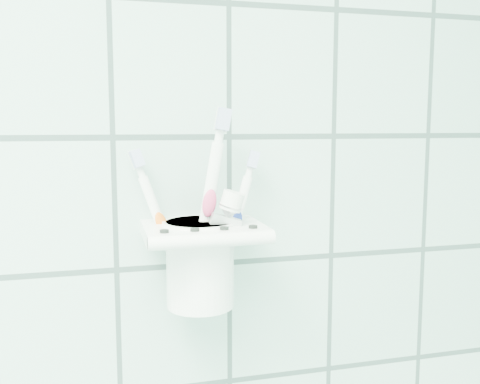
% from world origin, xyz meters
% --- Properties ---
extents(holder_bracket, '(0.14, 0.11, 0.04)m').
position_xyz_m(holder_bracket, '(0.65, 1.15, 1.30)').
color(holder_bracket, white).
rests_on(holder_bracket, wall_back).
extents(cup, '(0.09, 0.09, 0.10)m').
position_xyz_m(cup, '(0.65, 1.16, 1.27)').
color(cup, white).
rests_on(cup, holder_bracket).
extents(toothbrush_pink, '(0.06, 0.03, 0.18)m').
position_xyz_m(toothbrush_pink, '(0.64, 1.16, 1.31)').
color(toothbrush_pink, white).
rests_on(toothbrush_pink, cup).
extents(toothbrush_blue, '(0.05, 0.02, 0.22)m').
position_xyz_m(toothbrush_blue, '(0.64, 1.15, 1.33)').
color(toothbrush_blue, white).
rests_on(toothbrush_blue, cup).
extents(toothbrush_orange, '(0.05, 0.02, 0.18)m').
position_xyz_m(toothbrush_orange, '(0.67, 1.16, 1.31)').
color(toothbrush_orange, white).
rests_on(toothbrush_orange, cup).
extents(toothpaste_tube, '(0.06, 0.03, 0.14)m').
position_xyz_m(toothpaste_tube, '(0.65, 1.14, 1.30)').
color(toothpaste_tube, silver).
rests_on(toothpaste_tube, cup).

